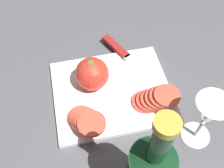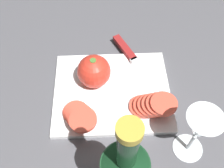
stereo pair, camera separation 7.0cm
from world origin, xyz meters
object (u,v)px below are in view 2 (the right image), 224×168
at_px(knife, 129,54).
at_px(tomato_slice_stack_far, 152,105).
at_px(tomato_slice_stack_near, 79,116).
at_px(wine_glass, 199,129).
at_px(whole_tomato, 94,71).

distance_m(knife, tomato_slice_stack_far, 0.20).
xyz_separation_m(knife, tomato_slice_stack_near, (0.14, 0.22, 0.02)).
height_order(wine_glass, knife, wine_glass).
bearing_deg(whole_tomato, tomato_slice_stack_far, 145.39).
height_order(wine_glass, whole_tomato, wine_glass).
distance_m(knife, tomato_slice_stack_near, 0.26).
relative_size(tomato_slice_stack_near, tomato_slice_stack_far, 0.99).
bearing_deg(wine_glass, whole_tomato, -42.09).
relative_size(wine_glass, knife, 0.61).
distance_m(whole_tomato, tomato_slice_stack_far, 0.18).
relative_size(whole_tomato, knife, 0.36).
xyz_separation_m(whole_tomato, knife, (-0.10, -0.09, -0.04)).
xyz_separation_m(wine_glass, tomato_slice_stack_far, (0.08, -0.10, -0.07)).
bearing_deg(wine_glass, tomato_slice_stack_near, -16.82).
distance_m(whole_tomato, knife, 0.14).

